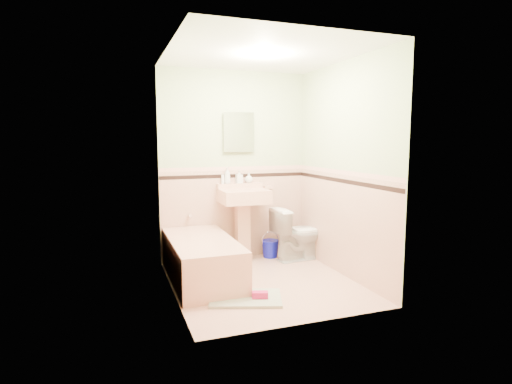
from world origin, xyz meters
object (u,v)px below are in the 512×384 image
object	(u,v)px
sink	(244,226)
bucket	(270,249)
soap_bottle_right	(249,178)
medicine_cabinet	(239,132)
shoe	(260,295)
soap_bottle_mid	(239,177)
bathtub	(202,261)
soap_bottle_left	(227,175)
toilet	(298,233)

from	to	relation	value
sink	bucket	size ratio (longest dim) A/B	4.06
sink	soap_bottle_right	size ratio (longest dim) A/B	7.21
medicine_cabinet	shoe	size ratio (longest dim) A/B	3.03
medicine_cabinet	soap_bottle_mid	size ratio (longest dim) A/B	2.80
bathtub	shoe	distance (m)	0.92
bathtub	soap_bottle_left	size ratio (longest dim) A/B	6.97
sink	shoe	size ratio (longest dim) A/B	6.00
soap_bottle_mid	soap_bottle_right	world-z (taller)	soap_bottle_mid
soap_bottle_mid	soap_bottle_right	size ratio (longest dim) A/B	1.30
sink	soap_bottle_left	xyz separation A→B (m)	(-0.17, 0.18, 0.65)
bathtub	medicine_cabinet	world-z (taller)	medicine_cabinet
sink	shoe	xyz separation A→B (m)	(-0.27, -1.34, -0.42)
soap_bottle_mid	medicine_cabinet	bearing A→B (deg)	79.01
toilet	shoe	distance (m)	1.56
toilet	sink	bearing A→B (deg)	71.38
bathtub	soap_bottle_right	bearing A→B (deg)	41.19
sink	soap_bottle_left	world-z (taller)	soap_bottle_left
bathtub	soap_bottle_right	distance (m)	1.38
soap_bottle_right	bucket	world-z (taller)	soap_bottle_right
toilet	bucket	distance (m)	0.45
soap_bottle_mid	shoe	xyz separation A→B (m)	(-0.26, -1.52, -1.05)
toilet	soap_bottle_right	bearing A→B (deg)	53.68
soap_bottle_mid	bucket	size ratio (longest dim) A/B	0.73
soap_bottle_right	toilet	size ratio (longest dim) A/B	0.19
sink	shoe	distance (m)	1.43
soap_bottle_left	soap_bottle_right	world-z (taller)	soap_bottle_left
medicine_cabinet	sink	bearing A→B (deg)	-90.00
bathtub	soap_bottle_right	size ratio (longest dim) A/B	11.28
sink	soap_bottle_mid	distance (m)	0.66
soap_bottle_left	bucket	size ratio (longest dim) A/B	0.91
sink	medicine_cabinet	size ratio (longest dim) A/B	1.98
medicine_cabinet	toilet	world-z (taller)	medicine_cabinet
bucket	soap_bottle_right	bearing A→B (deg)	157.16
soap_bottle_mid	bathtub	bearing A→B (deg)	-133.52
medicine_cabinet	shoe	bearing A→B (deg)	-99.85
soap_bottle_left	bathtub	bearing A→B (deg)	-125.69
bathtub	bucket	xyz separation A→B (m)	(1.08, 0.60, -0.11)
bathtub	soap_bottle_left	bearing A→B (deg)	54.31
soap_bottle_right	bucket	distance (m)	1.02
medicine_cabinet	bucket	world-z (taller)	medicine_cabinet
sink	soap_bottle_right	distance (m)	0.65
shoe	medicine_cabinet	bearing A→B (deg)	99.46
soap_bottle_left	soap_bottle_right	distance (m)	0.30
bathtub	medicine_cabinet	xyz separation A→B (m)	(0.68, 0.74, 1.47)
bucket	toilet	bearing A→B (deg)	-35.73
medicine_cabinet	soap_bottle_right	xyz separation A→B (m)	(0.13, -0.03, -0.61)
soap_bottle_mid	soap_bottle_right	bearing A→B (deg)	0.00
soap_bottle_right	toilet	world-z (taller)	soap_bottle_right
soap_bottle_right	shoe	size ratio (longest dim) A/B	0.83
bucket	sink	bearing A→B (deg)	-170.56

